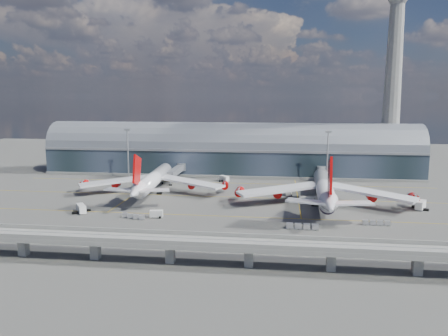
# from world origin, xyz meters

# --- Properties ---
(ground) EXTENTS (500.00, 500.00, 0.00)m
(ground) POSITION_xyz_m (0.00, 0.00, 0.00)
(ground) COLOR #474744
(ground) RESTS_ON ground
(taxi_lines) EXTENTS (200.00, 80.12, 0.01)m
(taxi_lines) POSITION_xyz_m (0.00, 22.11, 0.01)
(taxi_lines) COLOR gold
(taxi_lines) RESTS_ON ground
(terminal) EXTENTS (200.00, 30.00, 28.00)m
(terminal) POSITION_xyz_m (0.00, 77.99, 11.34)
(terminal) COLOR #1C292F
(terminal) RESTS_ON ground
(control_tower) EXTENTS (19.00, 19.00, 103.00)m
(control_tower) POSITION_xyz_m (85.00, 83.00, 51.64)
(control_tower) COLOR gray
(control_tower) RESTS_ON ground
(guideway) EXTENTS (220.00, 8.50, 7.20)m
(guideway) POSITION_xyz_m (-0.00, -55.00, 5.29)
(guideway) COLOR gray
(guideway) RESTS_ON ground
(floodlight_mast_left) EXTENTS (3.00, 0.70, 25.70)m
(floodlight_mast_left) POSITION_xyz_m (-50.00, 55.00, 13.63)
(floodlight_mast_left) COLOR gray
(floodlight_mast_left) RESTS_ON ground
(floodlight_mast_right) EXTENTS (3.00, 0.70, 25.70)m
(floodlight_mast_right) POSITION_xyz_m (50.00, 55.00, 13.63)
(floodlight_mast_right) COLOR gray
(floodlight_mast_right) RESTS_ON ground
(airliner_left) EXTENTS (66.09, 69.45, 21.16)m
(airliner_left) POSITION_xyz_m (-27.52, 22.67, 6.04)
(airliner_left) COLOR white
(airliner_left) RESTS_ON ground
(airliner_right) EXTENTS (70.48, 73.66, 23.38)m
(airliner_right) POSITION_xyz_m (44.57, 11.18, 6.06)
(airliner_right) COLOR white
(airliner_right) RESTS_ON ground
(jet_bridge_left) EXTENTS (4.40, 28.00, 7.25)m
(jet_bridge_left) POSITION_xyz_m (-24.17, 53.12, 5.18)
(jet_bridge_left) COLOR gray
(jet_bridge_left) RESTS_ON ground
(jet_bridge_right) EXTENTS (4.40, 32.00, 7.25)m
(jet_bridge_right) POSITION_xyz_m (48.15, 51.18, 5.18)
(jet_bridge_right) COLOR gray
(jet_bridge_right) RESTS_ON ground
(service_truck_0) EXTENTS (6.09, 7.24, 2.98)m
(service_truck_0) POSITION_xyz_m (-44.26, -11.89, 1.54)
(service_truck_0) COLOR silver
(service_truck_0) RESTS_ON ground
(service_truck_1) EXTENTS (4.78, 2.82, 2.61)m
(service_truck_1) POSITION_xyz_m (-15.26, -14.80, 1.32)
(service_truck_1) COLOR silver
(service_truck_1) RESTS_ON ground
(service_truck_2) EXTENTS (7.54, 2.58, 2.70)m
(service_truck_2) POSITION_xyz_m (39.00, 13.96, 1.41)
(service_truck_2) COLOR silver
(service_truck_2) RESTS_ON ground
(service_truck_3) EXTENTS (5.50, 7.21, 3.28)m
(service_truck_3) POSITION_xyz_m (79.84, 8.71, 1.68)
(service_truck_3) COLOR silver
(service_truck_3) RESTS_ON ground
(service_truck_4) EXTENTS (2.78, 5.06, 2.84)m
(service_truck_4) POSITION_xyz_m (31.37, 26.26, 1.43)
(service_truck_4) COLOR silver
(service_truck_4) RESTS_ON ground
(service_truck_5) EXTENTS (5.51, 5.67, 2.76)m
(service_truck_5) POSITION_xyz_m (-0.13, 54.13, 1.41)
(service_truck_5) COLOR silver
(service_truck_5) RESTS_ON ground
(cargo_train_0) EXTENTS (9.25, 3.85, 1.53)m
(cargo_train_0) POSITION_xyz_m (-22.83, -17.12, 0.80)
(cargo_train_0) COLOR gray
(cargo_train_0) RESTS_ON ground
(cargo_train_1) EXTENTS (10.60, 2.20, 1.75)m
(cargo_train_1) POSITION_xyz_m (34.75, -22.04, 0.92)
(cargo_train_1) COLOR gray
(cargo_train_1) RESTS_ON ground
(cargo_train_2) EXTENTS (9.07, 1.45, 1.51)m
(cargo_train_2) POSITION_xyz_m (59.09, -14.42, 0.79)
(cargo_train_2) COLOR gray
(cargo_train_2) RESTS_ON ground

